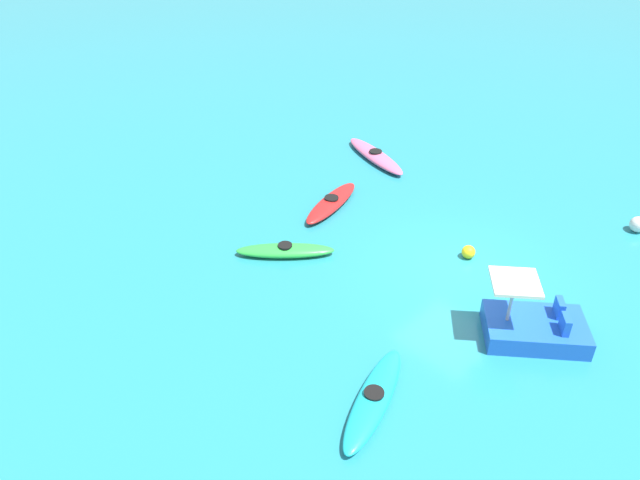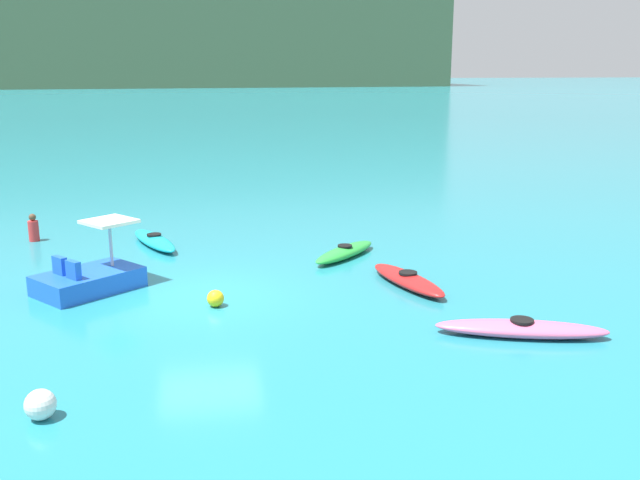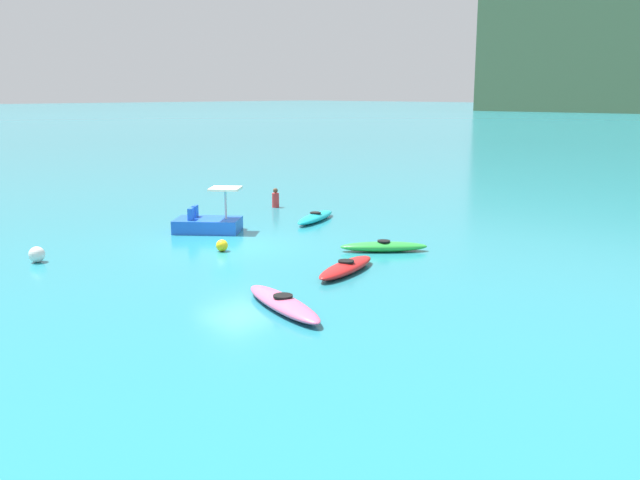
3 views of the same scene
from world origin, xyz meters
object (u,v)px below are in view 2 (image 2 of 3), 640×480
(kayak_pink, at_px, (521,329))
(person_near_shore, at_px, (33,229))
(kayak_cyan, at_px, (154,240))
(pedal_boat_blue, at_px, (89,278))
(buoy_yellow, at_px, (215,298))
(buoy_white, at_px, (40,405))
(kayak_green, at_px, (345,252))
(kayak_red, at_px, (408,280))

(kayak_pink, bearing_deg, person_near_shore, 138.49)
(kayak_cyan, distance_m, kayak_pink, 11.95)
(pedal_boat_blue, relative_size, buoy_yellow, 7.11)
(kayak_pink, xyz_separation_m, buoy_white, (-9.00, -2.00, 0.08))
(kayak_green, distance_m, person_near_shore, 9.99)
(kayak_pink, distance_m, buoy_yellow, 6.80)
(kayak_pink, relative_size, buoy_yellow, 9.05)
(person_near_shore, bearing_deg, pedal_boat_blue, -66.44)
(kayak_pink, bearing_deg, buoy_yellow, 154.42)
(pedal_boat_blue, distance_m, buoy_white, 6.66)
(buoy_yellow, bearing_deg, kayak_red, 8.99)
(kayak_cyan, bearing_deg, pedal_boat_blue, -106.99)
(kayak_pink, xyz_separation_m, pedal_boat_blue, (-9.16, 4.66, 0.17))
(kayak_cyan, relative_size, buoy_white, 6.49)
(person_near_shore, bearing_deg, kayak_green, -21.33)
(kayak_cyan, distance_m, buoy_white, 11.09)
(kayak_cyan, relative_size, kayak_red, 1.02)
(kayak_red, bearing_deg, kayak_cyan, 140.74)
(kayak_green, xyz_separation_m, buoy_white, (-6.69, -8.64, 0.08))
(kayak_red, xyz_separation_m, kayak_pink, (1.31, -3.70, -0.00))
(kayak_red, height_order, kayak_pink, same)
(kayak_cyan, relative_size, buoy_yellow, 8.13)
(kayak_cyan, xyz_separation_m, person_near_shore, (-3.78, 1.25, 0.22))
(kayak_green, xyz_separation_m, pedal_boat_blue, (-6.85, -1.99, 0.17))
(pedal_boat_blue, bearing_deg, buoy_white, -88.57)
(kayak_red, xyz_separation_m, pedal_boat_blue, (-7.86, 0.96, 0.17))
(kayak_green, xyz_separation_m, buoy_yellow, (-3.82, -3.71, 0.03))
(kayak_cyan, height_order, buoy_yellow, buoy_yellow)
(pedal_boat_blue, bearing_deg, kayak_pink, -26.96)
(buoy_white, bearing_deg, kayak_green, 52.27)
(kayak_red, distance_m, buoy_white, 9.57)
(kayak_pink, xyz_separation_m, person_near_shore, (-11.61, 10.28, 0.22))
(kayak_cyan, distance_m, kayak_red, 8.42)
(kayak_cyan, bearing_deg, person_near_shore, 161.74)
(buoy_white, distance_m, person_near_shore, 12.55)
(kayak_red, bearing_deg, buoy_yellow, -171.01)
(kayak_red, xyz_separation_m, kayak_green, (-1.00, 2.94, -0.00))
(kayak_cyan, height_order, buoy_white, buoy_white)
(kayak_cyan, xyz_separation_m, kayak_green, (5.52, -2.38, 0.00))
(buoy_white, relative_size, buoy_yellow, 1.25)
(kayak_green, distance_m, buoy_white, 10.93)
(buoy_white, xyz_separation_m, person_near_shore, (-2.62, 12.27, 0.14))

